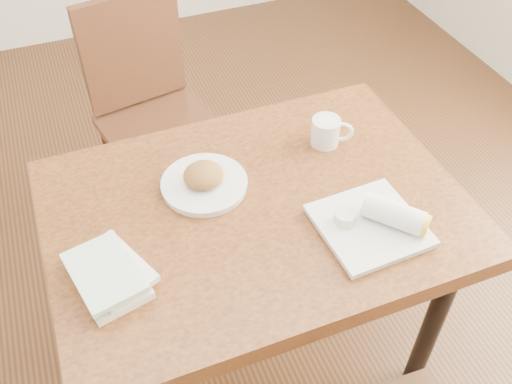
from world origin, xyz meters
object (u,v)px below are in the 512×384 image
object	(u,v)px
table	(256,226)
plate_burrito	(377,222)
book_stack	(108,274)
chair_far	(150,103)
coffee_mug	(327,131)
plate_scone	(204,181)

from	to	relation	value
table	plate_burrito	world-z (taller)	plate_burrito
table	book_stack	world-z (taller)	book_stack
table	book_stack	distance (m)	0.45
table	chair_far	xyz separation A→B (m)	(-0.12, 0.85, -0.12)
chair_far	coffee_mug	xyz separation A→B (m)	(0.41, -0.68, 0.25)
table	coffee_mug	world-z (taller)	coffee_mug
chair_far	plate_scone	world-z (taller)	chair_far
chair_far	book_stack	world-z (taller)	chair_far
book_stack	plate_burrito	bearing A→B (deg)	-7.16
table	plate_scone	distance (m)	0.20
plate_scone	coffee_mug	distance (m)	0.41
chair_far	plate_scone	size ratio (longest dim) A/B	3.87
plate_scone	plate_burrito	bearing A→B (deg)	-40.24
coffee_mug	plate_burrito	xyz separation A→B (m)	(-0.03, -0.37, -0.02)
table	plate_burrito	size ratio (longest dim) A/B	4.19
chair_far	book_stack	bearing A→B (deg)	-107.86
coffee_mug	plate_scone	bearing A→B (deg)	-172.93
coffee_mug	plate_burrito	bearing A→B (deg)	-95.39
chair_far	book_stack	xyz separation A→B (m)	(-0.31, -0.96, 0.23)
plate_burrito	book_stack	bearing A→B (deg)	172.84
table	plate_scone	bearing A→B (deg)	132.92
chair_far	coffee_mug	world-z (taller)	chair_far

